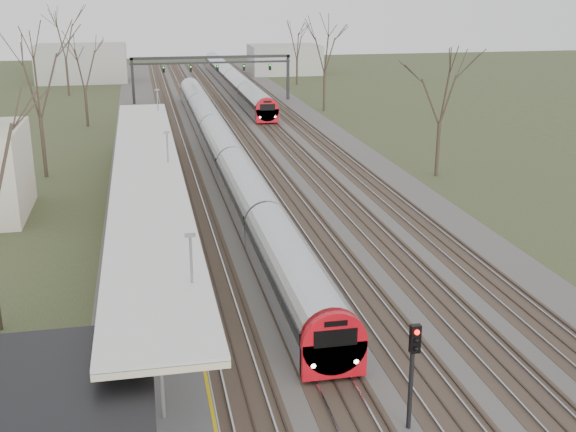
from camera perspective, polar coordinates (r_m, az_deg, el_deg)
name	(u,v)px	position (r m, az deg, el deg)	size (l,w,h in m)	color
track_bed	(245,149)	(68.50, -3.38, 5.29)	(24.00, 160.00, 0.22)	#474442
platform	(149,202)	(50.78, -10.94, 1.08)	(3.50, 69.00, 1.00)	#9E9B93
canopy	(147,169)	(45.53, -11.08, 3.63)	(4.10, 50.00, 3.11)	slate
signal_gantry	(212,65)	(97.19, -6.04, 11.79)	(21.00, 0.59, 6.08)	black
tree_west_far	(36,77)	(60.13, -19.28, 10.31)	(5.50, 5.50, 11.33)	#2D231C
tree_east_far	(442,86)	(58.55, 12.06, 10.00)	(5.00, 5.00, 10.30)	#2D231C
train_near	(222,147)	(62.88, -5.22, 5.45)	(2.62, 75.21, 3.05)	#A8ABB3
train_far	(233,80)	(109.72, -4.39, 10.69)	(2.62, 60.21, 3.05)	#A8ABB3
passenger	(170,295)	(32.15, -9.33, -6.19)	(0.61, 0.40, 1.68)	#372E59
signal_post	(413,361)	(25.04, 9.84, -11.23)	(0.35, 0.45, 4.10)	black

